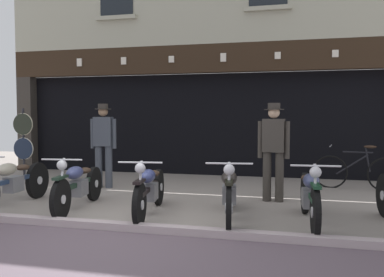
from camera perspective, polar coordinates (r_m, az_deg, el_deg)
The scene contains 12 objects.
ground at distance 4.79m, azimuth -16.19°, elevation -16.03°, with size 22.42×22.00×0.18m.
shop_facade at distance 12.11m, azimuth 2.95°, elevation 4.16°, with size 10.72×4.42×6.40m.
motorcycle_left at distance 7.45m, azimuth -23.89°, elevation -5.53°, with size 0.62×2.11×0.93m.
motorcycle_center_left at distance 6.88m, azimuth -15.68°, elevation -6.23°, with size 0.62×1.98×0.90m.
motorcycle_center at distance 6.31m, azimuth -5.96°, elevation -6.97°, with size 0.62×2.01×0.90m.
motorcycle_center_right at distance 6.02m, azimuth 5.26°, elevation -7.36°, with size 0.62×2.00×0.91m.
motorcycle_right at distance 5.98m, azimuth 16.23°, elevation -7.57°, with size 0.62×1.94×0.92m.
salesman_left at distance 8.79m, azimuth -12.34°, elevation -0.35°, with size 0.56×0.34×1.78m.
shopkeeper_center at distance 7.33m, azimuth 11.39°, elevation -1.15°, with size 0.56×0.35×1.75m.
tyre_sign_pole at distance 10.88m, azimuth -22.63°, elevation 0.16°, with size 0.55×0.06×1.71m.
advert_board_near at distance 10.32m, azimuth 8.95°, elevation 3.28°, with size 0.76×0.03×1.11m.
leaning_bicycle at distance 9.10m, azimuth 22.26°, elevation -4.30°, with size 1.75×0.50×0.94m.
Camera 1 is at (2.28, -4.89, 1.53)m, focal length 37.95 mm.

